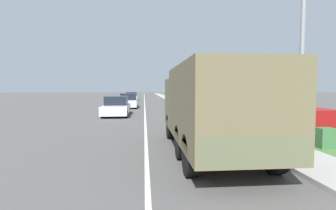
% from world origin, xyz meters
% --- Properties ---
extents(ground_plane, '(180.00, 180.00, 0.00)m').
position_xyz_m(ground_plane, '(0.00, 40.00, 0.00)').
color(ground_plane, '#565451').
extents(lane_centre_stripe, '(0.12, 120.00, 0.00)m').
position_xyz_m(lane_centre_stripe, '(0.00, 40.00, 0.00)').
color(lane_centre_stripe, silver).
rests_on(lane_centre_stripe, ground).
extents(sidewalk_right, '(1.80, 120.00, 0.12)m').
position_xyz_m(sidewalk_right, '(4.50, 40.00, 0.06)').
color(sidewalk_right, '#ADAAA3').
rests_on(sidewalk_right, ground).
extents(grass_strip_right, '(7.00, 120.00, 0.02)m').
position_xyz_m(grass_strip_right, '(8.90, 40.00, 0.01)').
color(grass_strip_right, '#4C7538').
rests_on(grass_strip_right, ground).
extents(military_truck, '(2.38, 7.09, 2.74)m').
position_xyz_m(military_truck, '(2.07, 12.11, 1.55)').
color(military_truck, '#606647').
rests_on(military_truck, ground).
extents(car_nearest_ahead, '(1.86, 4.87, 1.47)m').
position_xyz_m(car_nearest_ahead, '(-2.17, 24.19, 0.67)').
color(car_nearest_ahead, silver).
rests_on(car_nearest_ahead, ground).
extents(car_second_ahead, '(1.83, 4.73, 1.52)m').
position_xyz_m(car_second_ahead, '(-1.72, 32.07, 0.69)').
color(car_second_ahead, silver).
rests_on(car_second_ahead, ground).
extents(car_third_ahead, '(1.91, 4.00, 1.41)m').
position_xyz_m(car_third_ahead, '(-2.12, 47.80, 0.64)').
color(car_third_ahead, silver).
rests_on(car_third_ahead, ground).
extents(pickup_truck, '(2.02, 5.11, 1.83)m').
position_xyz_m(pickup_truck, '(6.98, 16.46, 0.87)').
color(pickup_truck, maroon).
rests_on(pickup_truck, grass_strip_right).
extents(lamp_post, '(1.69, 0.24, 7.45)m').
position_xyz_m(lamp_post, '(4.55, 11.56, 4.53)').
color(lamp_post, gray).
rests_on(lamp_post, sidewalk_right).
extents(utility_box, '(0.55, 0.45, 0.70)m').
position_xyz_m(utility_box, '(6.20, 12.34, 0.37)').
color(utility_box, '#3D7042').
rests_on(utility_box, grass_strip_right).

